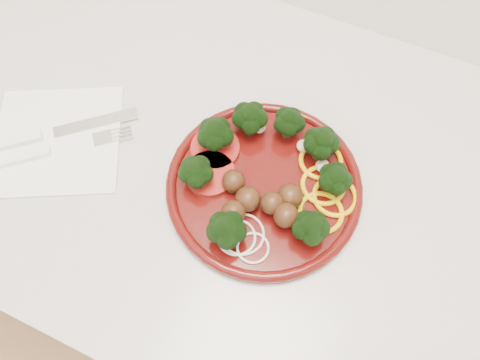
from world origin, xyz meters
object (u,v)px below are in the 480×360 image
at_px(napkin, 58,140).
at_px(fork, 37,154).
at_px(plate, 266,180).
at_px(knife, 37,136).

bearing_deg(napkin, fork, -105.05).
bearing_deg(fork, napkin, 33.31).
bearing_deg(plate, fork, -163.77).
relative_size(plate, fork, 1.65).
bearing_deg(napkin, plate, 10.70).
bearing_deg(knife, napkin, -22.66).
bearing_deg(fork, knife, 83.00).
relative_size(plate, napkin, 1.49).
bearing_deg(knife, fork, -97.00).
distance_m(plate, fork, 0.31).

